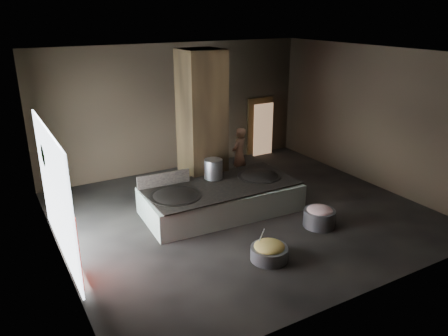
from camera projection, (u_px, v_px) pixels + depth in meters
floor at (242, 214)px, 12.68m from camera, size 10.00×9.00×0.10m
ceiling at (245, 51)px, 11.10m from camera, size 10.00×9.00×0.10m
back_wall at (176, 108)px, 15.60m from camera, size 10.00×0.10×4.50m
front_wall at (373, 197)px, 8.18m from camera, size 10.00×0.10×4.50m
left_wall at (48, 170)px, 9.53m from camera, size 0.10×9.00×4.50m
right_wall at (374, 117)px, 14.25m from camera, size 0.10×9.00×4.50m
pillar at (202, 125)px, 13.30m from camera, size 1.20×1.20×4.50m
hearth_platform at (221, 199)px, 12.64m from camera, size 4.56×2.36×0.77m
platform_cap at (221, 185)px, 12.50m from camera, size 4.35×2.09×0.03m
wok_left at (175, 198)px, 11.80m from camera, size 1.40×1.40×0.39m
wok_left_rim at (175, 196)px, 11.78m from camera, size 1.43×1.43×0.05m
wok_right at (259, 178)px, 13.19m from camera, size 1.31×1.31×0.37m
wok_right_rim at (259, 176)px, 13.17m from camera, size 1.33×1.33×0.05m
stock_pot at (213, 169)px, 12.86m from camera, size 0.54×0.54×0.58m
splash_guard at (164, 179)px, 12.36m from camera, size 1.55×0.14×0.39m
cook at (239, 154)px, 14.87m from camera, size 0.79×0.69×1.83m
veg_basin at (269, 253)px, 10.25m from camera, size 1.11×1.11×0.32m
veg_fill at (269, 246)px, 10.19m from camera, size 0.72×0.72×0.22m
ladle at (261, 238)px, 10.17m from camera, size 0.07×0.35×0.63m
meat_basin at (319, 218)px, 11.83m from camera, size 0.94×0.94×0.47m
meat_fill at (320, 211)px, 11.75m from camera, size 0.71×0.71×0.27m
doorway_near at (207, 135)px, 16.47m from camera, size 1.18×0.08×2.38m
doorway_near_glow at (205, 138)px, 16.22m from camera, size 0.86×0.04×2.02m
doorway_far at (260, 127)px, 17.59m from camera, size 1.18×0.08×2.38m
doorway_far_glow at (263, 130)px, 17.38m from camera, size 0.88×0.04×2.09m
left_opening at (55, 193)px, 9.97m from camera, size 0.04×4.20×3.10m
pavilion_sliver at (74, 247)px, 9.20m from camera, size 0.05×0.90×1.70m
tree_silhouette at (48, 155)px, 10.71m from camera, size 0.28×1.10×1.10m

